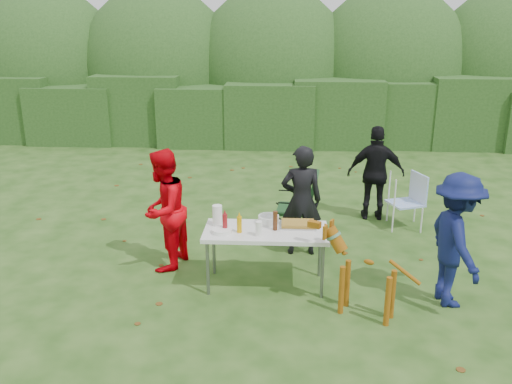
# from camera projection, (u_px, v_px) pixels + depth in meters

# --- Properties ---
(ground) EXTENTS (80.00, 80.00, 0.00)m
(ground) POSITION_uv_depth(u_px,v_px,m) (248.00, 295.00, 6.53)
(ground) COLOR #1E4211
(hedge_row) EXTENTS (22.00, 1.40, 1.70)m
(hedge_row) POSITION_uv_depth(u_px,v_px,m) (270.00, 111.00, 13.85)
(hedge_row) COLOR #23471C
(hedge_row) RESTS_ON ground
(shrub_backdrop) EXTENTS (20.00, 2.60, 3.20)m
(shrub_backdrop) POSITION_uv_depth(u_px,v_px,m) (272.00, 75.00, 15.13)
(shrub_backdrop) COLOR #3D6628
(shrub_backdrop) RESTS_ON ground
(folding_table) EXTENTS (1.50, 0.70, 0.74)m
(folding_table) POSITION_uv_depth(u_px,v_px,m) (266.00, 234.00, 6.57)
(folding_table) COLOR silver
(folding_table) RESTS_ON ground
(person_cook) EXTENTS (0.60, 0.42, 1.56)m
(person_cook) POSITION_uv_depth(u_px,v_px,m) (301.00, 201.00, 7.45)
(person_cook) COLOR black
(person_cook) RESTS_ON ground
(person_red_jacket) EXTENTS (0.78, 0.91, 1.61)m
(person_red_jacket) POSITION_uv_depth(u_px,v_px,m) (163.00, 210.00, 7.03)
(person_red_jacket) COLOR #D4000A
(person_red_jacket) RESTS_ON ground
(person_black_puffy) EXTENTS (0.93, 0.43, 1.55)m
(person_black_puffy) POSITION_uv_depth(u_px,v_px,m) (376.00, 173.00, 8.74)
(person_black_puffy) COLOR black
(person_black_puffy) RESTS_ON ground
(child) EXTENTS (0.72, 1.09, 1.57)m
(child) POSITION_uv_depth(u_px,v_px,m) (456.00, 240.00, 6.13)
(child) COLOR #0E1547
(child) RESTS_ON ground
(dog) EXTENTS (1.13, 0.83, 1.00)m
(dog) POSITION_uv_depth(u_px,v_px,m) (368.00, 275.00, 5.95)
(dog) COLOR #874C0D
(dog) RESTS_ON ground
(camping_chair) EXTENTS (0.71, 0.71, 1.03)m
(camping_chair) POSITION_uv_depth(u_px,v_px,m) (296.00, 205.00, 8.06)
(camping_chair) COLOR #193E1C
(camping_chair) RESTS_ON ground
(lawn_chair) EXTENTS (0.67, 0.67, 0.87)m
(lawn_chair) POSITION_uv_depth(u_px,v_px,m) (405.00, 201.00, 8.49)
(lawn_chair) COLOR #4079E5
(lawn_chair) RESTS_ON ground
(food_tray) EXTENTS (0.45, 0.30, 0.02)m
(food_tray) POSITION_uv_depth(u_px,v_px,m) (298.00, 225.00, 6.66)
(food_tray) COLOR #B7B7BA
(food_tray) RESTS_ON folding_table
(focaccia_bread) EXTENTS (0.40, 0.26, 0.04)m
(focaccia_bread) POSITION_uv_depth(u_px,v_px,m) (298.00, 223.00, 6.65)
(focaccia_bread) COLOR olive
(focaccia_bread) RESTS_ON food_tray
(mustard_bottle) EXTENTS (0.06, 0.06, 0.20)m
(mustard_bottle) POSITION_uv_depth(u_px,v_px,m) (239.00, 225.00, 6.45)
(mustard_bottle) COLOR #D09606
(mustard_bottle) RESTS_ON folding_table
(ketchup_bottle) EXTENTS (0.06, 0.06, 0.22)m
(ketchup_bottle) POSITION_uv_depth(u_px,v_px,m) (225.00, 223.00, 6.47)
(ketchup_bottle) COLOR maroon
(ketchup_bottle) RESTS_ON folding_table
(beer_bottle) EXTENTS (0.06, 0.06, 0.24)m
(beer_bottle) POSITION_uv_depth(u_px,v_px,m) (275.00, 221.00, 6.51)
(beer_bottle) COLOR #47230F
(beer_bottle) RESTS_ON folding_table
(paper_towel_roll) EXTENTS (0.12, 0.12, 0.26)m
(paper_towel_roll) POSITION_uv_depth(u_px,v_px,m) (217.00, 215.00, 6.65)
(paper_towel_roll) COLOR white
(paper_towel_roll) RESTS_ON folding_table
(cup_stack) EXTENTS (0.08, 0.08, 0.18)m
(cup_stack) POSITION_uv_depth(u_px,v_px,m) (259.00, 229.00, 6.35)
(cup_stack) COLOR white
(cup_stack) RESTS_ON folding_table
(pasta_bowl) EXTENTS (0.26, 0.26, 0.10)m
(pasta_bowl) POSITION_uv_depth(u_px,v_px,m) (269.00, 219.00, 6.75)
(pasta_bowl) COLOR silver
(pasta_bowl) RESTS_ON folding_table
(plate_stack) EXTENTS (0.24, 0.24, 0.05)m
(plate_stack) POSITION_uv_depth(u_px,v_px,m) (222.00, 231.00, 6.46)
(plate_stack) COLOR white
(plate_stack) RESTS_ON folding_table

